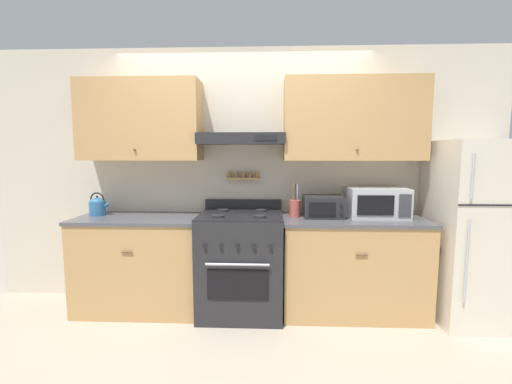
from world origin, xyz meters
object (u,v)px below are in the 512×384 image
at_px(stove_range, 241,263).
at_px(tea_kettle, 98,206).
at_px(microwave, 376,202).
at_px(refrigerator, 476,231).
at_px(toaster_oven, 323,206).
at_px(utensil_crock, 295,208).

xyz_separation_m(stove_range, tea_kettle, (-1.41, 0.10, 0.52)).
distance_m(stove_range, microwave, 1.41).
distance_m(refrigerator, toaster_oven, 1.38).
xyz_separation_m(utensil_crock, toaster_oven, (0.27, -0.00, 0.01)).
distance_m(stove_range, utensil_crock, 0.74).
xyz_separation_m(refrigerator, toaster_oven, (-1.36, 0.13, 0.20)).
xyz_separation_m(microwave, utensil_crock, (-0.77, -0.02, -0.05)).
bearing_deg(utensil_crock, toaster_oven, -0.37).
height_order(refrigerator, microwave, refrigerator).
height_order(tea_kettle, utensil_crock, utensil_crock).
xyz_separation_m(microwave, toaster_oven, (-0.50, -0.02, -0.04)).
relative_size(stove_range, utensil_crock, 3.33).
relative_size(stove_range, microwave, 1.94).
relative_size(stove_range, refrigerator, 0.64).
bearing_deg(toaster_oven, refrigerator, -5.56).
distance_m(refrigerator, tea_kettle, 3.55).
relative_size(microwave, toaster_oven, 1.45).
distance_m(utensil_crock, toaster_oven, 0.27).
bearing_deg(utensil_crock, microwave, 1.33).
height_order(utensil_crock, toaster_oven, utensil_crock).
distance_m(stove_range, refrigerator, 2.16).
bearing_deg(microwave, toaster_oven, -177.78).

